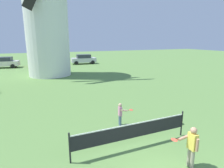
{
  "coord_description": "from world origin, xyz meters",
  "views": [
    {
      "loc": [
        -3.17,
        -3.41,
        4.03
      ],
      "look_at": [
        0.08,
        4.19,
        2.06
      ],
      "focal_mm": 30.08,
      "sensor_mm": 36.0,
      "label": 1
    }
  ],
  "objects_px": {
    "player_near": "(192,145)",
    "parked_car_cream": "(3,62)",
    "windmill": "(46,9)",
    "parked_car_silver": "(84,59)",
    "tennis_net": "(133,131)",
    "stray_ball": "(180,121)",
    "player_far": "(121,113)",
    "parked_car_red": "(45,61)"
  },
  "relations": [
    {
      "from": "player_near",
      "to": "parked_car_cream",
      "type": "bearing_deg",
      "value": 106.85
    },
    {
      "from": "windmill",
      "to": "parked_car_silver",
      "type": "height_order",
      "value": "windmill"
    },
    {
      "from": "parked_car_silver",
      "to": "player_near",
      "type": "bearing_deg",
      "value": -97.69
    },
    {
      "from": "tennis_net",
      "to": "parked_car_silver",
      "type": "xyz_separation_m",
      "value": [
        4.82,
        25.43,
        0.13
      ]
    },
    {
      "from": "windmill",
      "to": "player_near",
      "type": "bearing_deg",
      "value": -82.18
    },
    {
      "from": "tennis_net",
      "to": "stray_ball",
      "type": "relative_size",
      "value": 18.82
    },
    {
      "from": "tennis_net",
      "to": "parked_car_silver",
      "type": "bearing_deg",
      "value": 79.26
    },
    {
      "from": "player_far",
      "to": "parked_car_silver",
      "type": "bearing_deg",
      "value": 79.37
    },
    {
      "from": "parked_car_red",
      "to": "player_near",
      "type": "bearing_deg",
      "value": -84.59
    },
    {
      "from": "stray_ball",
      "to": "parked_car_silver",
      "type": "xyz_separation_m",
      "value": [
        1.69,
        24.54,
        0.68
      ]
    },
    {
      "from": "player_far",
      "to": "parked_car_silver",
      "type": "xyz_separation_m",
      "value": [
        4.42,
        23.52,
        0.18
      ]
    },
    {
      "from": "player_far",
      "to": "parked_car_cream",
      "type": "bearing_deg",
      "value": 107.6
    },
    {
      "from": "windmill",
      "to": "parked_car_cream",
      "type": "relative_size",
      "value": 3.33
    },
    {
      "from": "windmill",
      "to": "player_far",
      "type": "height_order",
      "value": "windmill"
    },
    {
      "from": "windmill",
      "to": "tennis_net",
      "type": "bearing_deg",
      "value": -85.29
    },
    {
      "from": "player_near",
      "to": "parked_car_red",
      "type": "bearing_deg",
      "value": 95.41
    },
    {
      "from": "player_near",
      "to": "parked_car_silver",
      "type": "bearing_deg",
      "value": 82.31
    },
    {
      "from": "player_near",
      "to": "parked_car_cream",
      "type": "xyz_separation_m",
      "value": [
        -8.23,
        27.17,
        0.03
      ]
    },
    {
      "from": "stray_ball",
      "to": "tennis_net",
      "type": "bearing_deg",
      "value": -164.2
    },
    {
      "from": "stray_ball",
      "to": "parked_car_red",
      "type": "distance_m",
      "value": 24.97
    },
    {
      "from": "player_far",
      "to": "stray_ball",
      "type": "bearing_deg",
      "value": -20.43
    },
    {
      "from": "player_far",
      "to": "tennis_net",
      "type": "bearing_deg",
      "value": -102.07
    },
    {
      "from": "parked_car_cream",
      "to": "parked_car_silver",
      "type": "height_order",
      "value": "same"
    },
    {
      "from": "tennis_net",
      "to": "parked_car_silver",
      "type": "height_order",
      "value": "parked_car_silver"
    },
    {
      "from": "tennis_net",
      "to": "player_far",
      "type": "height_order",
      "value": "player_far"
    },
    {
      "from": "stray_ball",
      "to": "parked_car_red",
      "type": "relative_size",
      "value": 0.06
    },
    {
      "from": "stray_ball",
      "to": "parked_car_red",
      "type": "xyz_separation_m",
      "value": [
        -4.55,
        24.54,
        0.68
      ]
    },
    {
      "from": "player_far",
      "to": "parked_car_red",
      "type": "xyz_separation_m",
      "value": [
        -1.82,
        23.52,
        0.18
      ]
    },
    {
      "from": "tennis_net",
      "to": "windmill",
      "type": "bearing_deg",
      "value": 94.71
    },
    {
      "from": "windmill",
      "to": "player_far",
      "type": "relative_size",
      "value": 13.15
    },
    {
      "from": "windmill",
      "to": "tennis_net",
      "type": "relative_size",
      "value": 3.05
    },
    {
      "from": "windmill",
      "to": "parked_car_silver",
      "type": "bearing_deg",
      "value": 54.23
    },
    {
      "from": "player_near",
      "to": "parked_car_silver",
      "type": "distance_m",
      "value": 27.37
    },
    {
      "from": "tennis_net",
      "to": "parked_car_red",
      "type": "bearing_deg",
      "value": 93.18
    },
    {
      "from": "tennis_net",
      "to": "player_near",
      "type": "relative_size",
      "value": 3.48
    },
    {
      "from": "stray_ball",
      "to": "windmill",
      "type": "bearing_deg",
      "value": 105.85
    },
    {
      "from": "parked_car_red",
      "to": "parked_car_silver",
      "type": "xyz_separation_m",
      "value": [
        6.24,
        0.0,
        -0.0
      ]
    },
    {
      "from": "parked_car_cream",
      "to": "parked_car_silver",
      "type": "bearing_deg",
      "value": -0.22
    },
    {
      "from": "tennis_net",
      "to": "player_far",
      "type": "relative_size",
      "value": 4.32
    },
    {
      "from": "windmill",
      "to": "parked_car_cream",
      "type": "height_order",
      "value": "windmill"
    },
    {
      "from": "tennis_net",
      "to": "parked_car_cream",
      "type": "xyz_separation_m",
      "value": [
        -7.07,
        25.47,
        0.13
      ]
    },
    {
      "from": "player_far",
      "to": "parked_car_silver",
      "type": "distance_m",
      "value": 23.94
    }
  ]
}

